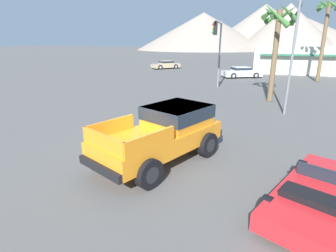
{
  "coord_description": "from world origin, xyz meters",
  "views": [
    {
      "loc": [
        3.18,
        -8.43,
        4.06
      ],
      "look_at": [
        0.41,
        0.5,
        0.98
      ],
      "focal_mm": 28.0,
      "sensor_mm": 36.0,
      "label": 1
    }
  ],
  "objects_px": {
    "red_convertible_car": "(320,197)",
    "parked_car_tan": "(166,65)",
    "traffic_light_main": "(218,42)",
    "palm_tree_tall": "(327,20)",
    "orange_pickup_truck": "(166,130)",
    "street_lamp_post": "(297,24)",
    "parked_car_white": "(241,72)",
    "palm_tree_short": "(279,29)"
  },
  "relations": [
    {
      "from": "street_lamp_post",
      "to": "palm_tree_tall",
      "type": "relative_size",
      "value": 1.03
    },
    {
      "from": "orange_pickup_truck",
      "to": "parked_car_white",
      "type": "relative_size",
      "value": 1.16
    },
    {
      "from": "parked_car_white",
      "to": "traffic_light_main",
      "type": "distance_m",
      "value": 9.89
    },
    {
      "from": "red_convertible_car",
      "to": "street_lamp_post",
      "type": "height_order",
      "value": "street_lamp_post"
    },
    {
      "from": "traffic_light_main",
      "to": "street_lamp_post",
      "type": "height_order",
      "value": "street_lamp_post"
    },
    {
      "from": "parked_car_tan",
      "to": "red_convertible_car",
      "type": "bearing_deg",
      "value": 160.45
    },
    {
      "from": "red_convertible_car",
      "to": "parked_car_white",
      "type": "relative_size",
      "value": 0.96
    },
    {
      "from": "palm_tree_tall",
      "to": "palm_tree_short",
      "type": "distance_m",
      "value": 12.44
    },
    {
      "from": "orange_pickup_truck",
      "to": "parked_car_white",
      "type": "xyz_separation_m",
      "value": [
        1.67,
        22.96,
        -0.45
      ]
    },
    {
      "from": "parked_car_tan",
      "to": "parked_car_white",
      "type": "relative_size",
      "value": 0.91
    },
    {
      "from": "traffic_light_main",
      "to": "palm_tree_short",
      "type": "distance_m",
      "value": 5.07
    },
    {
      "from": "red_convertible_car",
      "to": "palm_tree_tall",
      "type": "distance_m",
      "value": 25.16
    },
    {
      "from": "red_convertible_car",
      "to": "parked_car_white",
      "type": "bearing_deg",
      "value": 121.88
    },
    {
      "from": "red_convertible_car",
      "to": "palm_tree_tall",
      "type": "xyz_separation_m",
      "value": [
        4.73,
        24.09,
        5.49
      ]
    },
    {
      "from": "orange_pickup_truck",
      "to": "parked_car_tan",
      "type": "relative_size",
      "value": 1.27
    },
    {
      "from": "traffic_light_main",
      "to": "palm_tree_tall",
      "type": "distance_m",
      "value": 12.76
    },
    {
      "from": "parked_car_white",
      "to": "parked_car_tan",
      "type": "bearing_deg",
      "value": -147.69
    },
    {
      "from": "parked_car_tan",
      "to": "parked_car_white",
      "type": "bearing_deg",
      "value": -164.89
    },
    {
      "from": "palm_tree_tall",
      "to": "parked_car_white",
      "type": "bearing_deg",
      "value": 174.98
    },
    {
      "from": "red_convertible_car",
      "to": "street_lamp_post",
      "type": "distance_m",
      "value": 10.44
    },
    {
      "from": "orange_pickup_truck",
      "to": "palm_tree_tall",
      "type": "relative_size",
      "value": 0.67
    },
    {
      "from": "palm_tree_short",
      "to": "parked_car_tan",
      "type": "bearing_deg",
      "value": 126.01
    },
    {
      "from": "parked_car_white",
      "to": "street_lamp_post",
      "type": "height_order",
      "value": "street_lamp_post"
    },
    {
      "from": "parked_car_tan",
      "to": "palm_tree_tall",
      "type": "relative_size",
      "value": 0.53
    },
    {
      "from": "red_convertible_car",
      "to": "parked_car_tan",
      "type": "distance_m",
      "value": 34.54
    },
    {
      "from": "orange_pickup_truck",
      "to": "traffic_light_main",
      "type": "xyz_separation_m",
      "value": [
        -0.05,
        13.81,
        2.88
      ]
    },
    {
      "from": "traffic_light_main",
      "to": "street_lamp_post",
      "type": "relative_size",
      "value": 0.69
    },
    {
      "from": "traffic_light_main",
      "to": "palm_tree_tall",
      "type": "height_order",
      "value": "palm_tree_tall"
    },
    {
      "from": "palm_tree_short",
      "to": "red_convertible_car",
      "type": "bearing_deg",
      "value": -88.05
    },
    {
      "from": "palm_tree_short",
      "to": "palm_tree_tall",
      "type": "bearing_deg",
      "value": 65.37
    },
    {
      "from": "orange_pickup_truck",
      "to": "palm_tree_tall",
      "type": "distance_m",
      "value": 24.63
    },
    {
      "from": "orange_pickup_truck",
      "to": "palm_tree_short",
      "type": "bearing_deg",
      "value": 94.68
    },
    {
      "from": "street_lamp_post",
      "to": "palm_tree_tall",
      "type": "bearing_deg",
      "value": 72.71
    },
    {
      "from": "palm_tree_tall",
      "to": "street_lamp_post",
      "type": "bearing_deg",
      "value": -107.29
    },
    {
      "from": "red_convertible_car",
      "to": "palm_tree_tall",
      "type": "relative_size",
      "value": 0.56
    },
    {
      "from": "parked_car_white",
      "to": "palm_tree_short",
      "type": "relative_size",
      "value": 0.72
    },
    {
      "from": "palm_tree_tall",
      "to": "orange_pickup_truck",
      "type": "bearing_deg",
      "value": -112.6
    },
    {
      "from": "street_lamp_post",
      "to": "palm_tree_tall",
      "type": "xyz_separation_m",
      "value": [
        4.56,
        14.66,
        1.02
      ]
    },
    {
      "from": "red_convertible_car",
      "to": "street_lamp_post",
      "type": "relative_size",
      "value": 0.54
    },
    {
      "from": "palm_tree_tall",
      "to": "palm_tree_short",
      "type": "xyz_separation_m",
      "value": [
        -5.16,
        -11.26,
        -1.12
      ]
    },
    {
      "from": "orange_pickup_truck",
      "to": "parked_car_white",
      "type": "height_order",
      "value": "orange_pickup_truck"
    },
    {
      "from": "red_convertible_car",
      "to": "street_lamp_post",
      "type": "bearing_deg",
      "value": 114.25
    }
  ]
}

